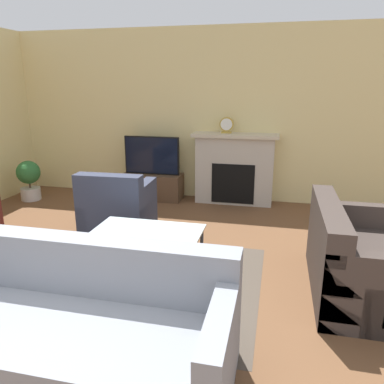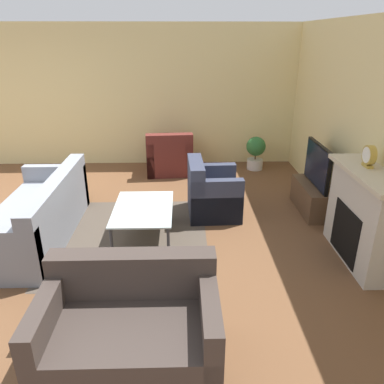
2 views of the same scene
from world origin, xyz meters
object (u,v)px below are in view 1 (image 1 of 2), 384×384
object	(u,v)px
armchair_accent	(117,210)
coffee_table	(145,236)
potted_plant	(29,178)
tv	(152,155)
mantel_clock	(227,125)
couch_sectional	(68,332)
couch_loveseat	(359,263)

from	to	relation	value
armchair_accent	coffee_table	distance (m)	1.17
armchair_accent	potted_plant	xyz separation A→B (m)	(-2.00, 1.02, 0.06)
tv	mantel_clock	xyz separation A→B (m)	(1.19, 0.10, 0.51)
tv	couch_sectional	xyz separation A→B (m)	(0.72, -3.85, -0.44)
armchair_accent	potted_plant	bearing A→B (deg)	-29.15
coffee_table	potted_plant	size ratio (longest dim) A/B	1.67
couch_loveseat	armchair_accent	size ratio (longest dim) A/B	1.66
tv	couch_loveseat	size ratio (longest dim) A/B	0.66
armchair_accent	potted_plant	world-z (taller)	armchair_accent
tv	couch_loveseat	world-z (taller)	tv
potted_plant	mantel_clock	distance (m)	3.31
coffee_table	armchair_accent	bearing A→B (deg)	127.27
couch_sectional	mantel_clock	bearing A→B (deg)	83.18
potted_plant	tv	bearing A→B (deg)	14.91
couch_loveseat	coffee_table	world-z (taller)	couch_loveseat
potted_plant	coffee_table	bearing A→B (deg)	-35.83
tv	coffee_table	distance (m)	2.60
mantel_clock	tv	bearing A→B (deg)	-175.05
tv	couch_loveseat	bearing A→B (deg)	-40.89
couch_sectional	potted_plant	size ratio (longest dim) A/B	3.31
mantel_clock	coffee_table	bearing A→B (deg)	-99.57
tv	couch_loveseat	distance (m)	3.67
couch_sectional	coffee_table	distance (m)	1.38
couch_loveseat	mantel_clock	xyz separation A→B (m)	(-1.56, 2.49, 0.94)
tv	couch_sectional	size ratio (longest dim) A/B	0.42
tv	armchair_accent	size ratio (longest dim) A/B	1.09
mantel_clock	couch_sectional	bearing A→B (deg)	-96.82
armchair_accent	mantel_clock	size ratio (longest dim) A/B	3.37
armchair_accent	coffee_table	size ratio (longest dim) A/B	0.77
potted_plant	mantel_clock	world-z (taller)	mantel_clock
armchair_accent	mantel_clock	bearing A→B (deg)	-126.77
coffee_table	mantel_clock	bearing A→B (deg)	80.43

